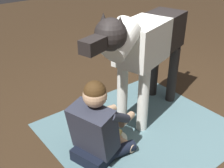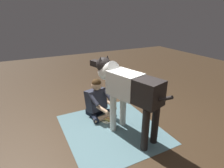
# 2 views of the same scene
# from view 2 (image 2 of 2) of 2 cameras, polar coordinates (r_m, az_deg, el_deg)

# --- Properties ---
(ground_plane) EXTENTS (13.90, 13.90, 0.00)m
(ground_plane) POSITION_cam_2_polar(r_m,az_deg,el_deg) (3.31, 0.12, -16.56)
(ground_plane) COLOR #352617
(area_rug) EXTENTS (1.83, 1.66, 0.01)m
(area_rug) POSITION_cam_2_polar(r_m,az_deg,el_deg) (3.54, -0.10, -13.62)
(area_rug) COLOR slate
(area_rug) RESTS_ON ground
(person_sitting_on_floor) EXTENTS (0.70, 0.59, 0.81)m
(person_sitting_on_floor) POSITION_cam_2_polar(r_m,az_deg,el_deg) (3.81, -4.48, -5.26)
(person_sitting_on_floor) COLOR black
(person_sitting_on_floor) RESTS_ON ground
(large_dog) EXTENTS (1.70, 0.66, 1.31)m
(large_dog) POSITION_cam_2_polar(r_m,az_deg,el_deg) (3.05, 4.81, -1.18)
(large_dog) COLOR silver
(large_dog) RESTS_ON ground
(hot_dog_on_plate) EXTENTS (0.24, 0.24, 0.06)m
(hot_dog_on_plate) POSITION_cam_2_polar(r_m,az_deg,el_deg) (3.76, -1.50, -10.87)
(hot_dog_on_plate) COLOR white
(hot_dog_on_plate) RESTS_ON ground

